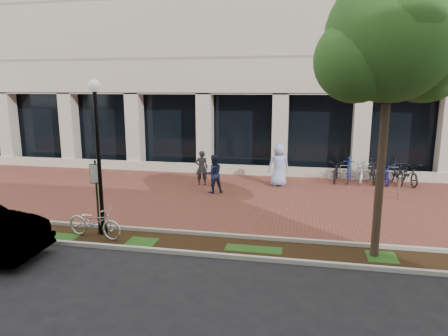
% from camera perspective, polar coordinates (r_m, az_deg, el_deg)
% --- Properties ---
extents(ground, '(120.00, 120.00, 0.00)m').
position_cam_1_polar(ground, '(16.80, 0.01, -4.15)').
color(ground, black).
rests_on(ground, ground).
extents(brick_plaza, '(40.00, 9.00, 0.01)m').
position_cam_1_polar(brick_plaza, '(16.79, 0.01, -4.13)').
color(brick_plaza, brown).
rests_on(brick_plaza, ground).
extents(planting_strip, '(40.00, 1.50, 0.01)m').
position_cam_1_polar(planting_strip, '(11.95, -4.91, -10.77)').
color(planting_strip, black).
rests_on(planting_strip, ground).
extents(curb_plaza_side, '(40.00, 0.12, 0.12)m').
position_cam_1_polar(curb_plaza_side, '(12.61, -3.97, -9.28)').
color(curb_plaza_side, '#B9B9AF').
rests_on(curb_plaza_side, ground).
extents(curb_street_side, '(40.00, 0.12, 0.12)m').
position_cam_1_polar(curb_street_side, '(11.27, -5.98, -11.91)').
color(curb_street_side, '#B9B9AF').
rests_on(curb_street_side, ground).
extents(parking_sign, '(0.34, 0.07, 2.32)m').
position_cam_1_polar(parking_sign, '(13.03, -17.78, -2.57)').
color(parking_sign, '#133419').
rests_on(parking_sign, ground).
extents(lamppost, '(0.36, 0.36, 4.74)m').
position_cam_1_polar(lamppost, '(12.62, -17.53, 2.49)').
color(lamppost, black).
rests_on(lamppost, ground).
extents(street_tree, '(3.88, 3.24, 7.35)m').
position_cam_1_polar(street_tree, '(11.07, 22.95, 15.81)').
color(street_tree, '#433326').
rests_on(street_tree, ground).
extents(locked_bicycle, '(1.98, 0.99, 1.00)m').
position_cam_1_polar(locked_bicycle, '(12.85, -18.01, -7.36)').
color(locked_bicycle, silver).
rests_on(locked_bicycle, ground).
extents(pedestrian_left, '(0.68, 0.55, 1.63)m').
position_cam_1_polar(pedestrian_left, '(18.70, -3.21, 0.02)').
color(pedestrian_left, '#2B2B31').
rests_on(pedestrian_left, ground).
extents(pedestrian_mid, '(1.02, 0.96, 1.68)m').
position_cam_1_polar(pedestrian_mid, '(17.28, -1.52, -0.84)').
color(pedestrian_mid, '#1D274A').
rests_on(pedestrian_mid, ground).
extents(pedestrian_right, '(1.08, 0.83, 1.97)m').
position_cam_1_polar(pedestrian_right, '(18.60, 7.82, 0.40)').
color(pedestrian_right, '#97AEE1').
rests_on(pedestrian_right, ground).
extents(bollard, '(0.12, 0.12, 1.02)m').
position_cam_1_polar(bollard, '(17.76, 23.73, -2.54)').
color(bollard, '#ACACB1').
rests_on(bollard, ground).
extents(bike_rack_cluster, '(4.30, 2.08, 1.17)m').
position_cam_1_polar(bike_rack_cluster, '(20.41, 20.40, -0.49)').
color(bike_rack_cluster, black).
rests_on(bike_rack_cluster, ground).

